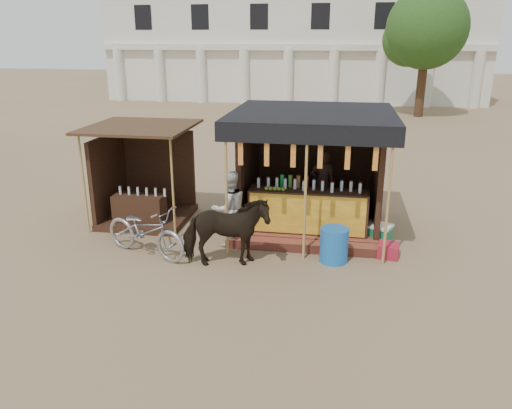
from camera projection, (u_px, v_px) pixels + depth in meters
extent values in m
plane|color=#846B4C|center=(241.00, 290.00, 9.01)|extent=(120.00, 120.00, 0.00)
cube|color=#984332|center=(310.00, 221.00, 12.09)|extent=(3.40, 2.80, 0.22)
cube|color=#984332|center=(305.00, 246.00, 10.65)|extent=(3.40, 0.35, 0.20)
cube|color=#3C2215|center=(308.00, 211.00, 11.02)|extent=(2.60, 0.55, 0.95)
cube|color=#BD7416|center=(307.00, 215.00, 10.75)|extent=(2.50, 0.02, 0.88)
cube|color=#3C2215|center=(315.00, 154.00, 12.82)|extent=(3.00, 0.12, 2.50)
cube|color=#3C2215|center=(249.00, 164.00, 11.89)|extent=(0.12, 2.50, 2.50)
cube|color=#3C2215|center=(377.00, 169.00, 11.42)|extent=(0.12, 2.50, 2.50)
cube|color=black|center=(313.00, 112.00, 11.06)|extent=(3.60, 3.60, 0.06)
cube|color=black|center=(307.00, 135.00, 9.46)|extent=(3.60, 0.06, 0.36)
cylinder|color=tan|center=(226.00, 191.00, 10.12)|extent=(0.06, 0.06, 2.75)
cylinder|color=tan|center=(305.00, 195.00, 9.86)|extent=(0.06, 0.06, 2.75)
cylinder|color=tan|center=(388.00, 199.00, 9.61)|extent=(0.06, 0.06, 2.75)
cube|color=red|center=(241.00, 152.00, 9.81)|extent=(0.10, 0.02, 0.55)
cube|color=red|center=(267.00, 153.00, 9.72)|extent=(0.10, 0.02, 0.55)
cube|color=red|center=(293.00, 154.00, 9.64)|extent=(0.10, 0.02, 0.55)
cube|color=red|center=(320.00, 155.00, 9.56)|extent=(0.10, 0.02, 0.55)
cube|color=red|center=(348.00, 156.00, 9.48)|extent=(0.10, 0.02, 0.55)
cube|color=red|center=(376.00, 157.00, 9.40)|extent=(0.10, 0.02, 0.55)
imported|color=black|center=(322.00, 183.00, 11.85)|extent=(0.60, 0.40, 1.63)
cube|color=#3C2215|center=(148.00, 217.00, 12.45)|extent=(2.00, 2.00, 0.15)
cube|color=#3C2215|center=(159.00, 170.00, 13.03)|extent=(1.90, 0.10, 2.10)
cube|color=#3C2215|center=(109.00, 178.00, 12.29)|extent=(0.10, 1.90, 2.10)
cube|color=#472D19|center=(140.00, 127.00, 11.63)|extent=(2.40, 2.40, 0.06)
cylinder|color=tan|center=(84.00, 184.00, 11.29)|extent=(0.05, 0.05, 2.35)
cylinder|color=tan|center=(173.00, 189.00, 10.95)|extent=(0.05, 0.05, 2.35)
cube|color=#3C2215|center=(140.00, 211.00, 11.88)|extent=(1.20, 0.50, 0.80)
imported|color=black|center=(226.00, 232.00, 9.75)|extent=(1.83, 1.16, 1.43)
imported|color=#999AA2|center=(145.00, 231.00, 10.30)|extent=(2.18, 1.43, 1.08)
imported|color=silver|center=(230.00, 209.00, 10.72)|extent=(1.03, 0.99, 1.67)
cylinder|color=blue|center=(334.00, 245.00, 10.06)|extent=(0.57, 0.57, 0.71)
cube|color=maroon|center=(388.00, 250.00, 10.34)|extent=(0.48, 0.49, 0.28)
cube|color=#186F44|center=(376.00, 235.00, 10.98)|extent=(0.74, 0.64, 0.40)
cube|color=white|center=(377.00, 225.00, 10.91)|extent=(0.77, 0.67, 0.06)
cube|color=silver|center=(294.00, 42.00, 36.09)|extent=(26.00, 7.00, 8.00)
cube|color=silver|center=(289.00, 47.00, 32.82)|extent=(26.00, 0.50, 0.40)
cylinder|color=silver|center=(120.00, 75.00, 35.32)|extent=(0.70, 0.70, 3.60)
cylinder|color=silver|center=(160.00, 75.00, 34.84)|extent=(0.70, 0.70, 3.60)
cylinder|color=silver|center=(202.00, 76.00, 34.37)|extent=(0.70, 0.70, 3.60)
cylinder|color=silver|center=(244.00, 76.00, 33.90)|extent=(0.70, 0.70, 3.60)
cylinder|color=silver|center=(288.00, 77.00, 33.42)|extent=(0.70, 0.70, 3.60)
cylinder|color=silver|center=(333.00, 77.00, 32.95)|extent=(0.70, 0.70, 3.60)
cylinder|color=silver|center=(380.00, 78.00, 32.48)|extent=(0.70, 0.70, 3.60)
cylinder|color=silver|center=(428.00, 79.00, 32.01)|extent=(0.70, 0.70, 3.60)
cylinder|color=silver|center=(477.00, 79.00, 31.53)|extent=(0.70, 0.70, 3.60)
cylinder|color=#382314|center=(422.00, 81.00, 27.99)|extent=(0.50, 0.50, 4.00)
sphere|color=#33561D|center=(427.00, 28.00, 27.09)|extent=(4.40, 4.40, 4.40)
sphere|color=#33561D|center=(409.00, 40.00, 27.97)|extent=(2.99, 2.99, 2.99)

